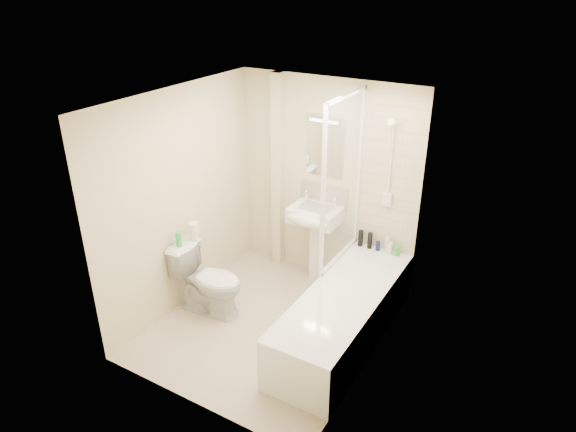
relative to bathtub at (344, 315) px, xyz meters
The scene contains 25 objects.
floor 0.83m from the bathtub, 165.07° to the right, with size 2.50×2.50×0.00m, color beige.
wall_back 1.58m from the bathtub, 125.54° to the left, with size 2.20×0.02×2.40m, color beige.
wall_left 2.07m from the bathtub, behind, with size 0.02×2.50×2.40m, color beige.
wall_right 1.00m from the bathtub, 29.74° to the right, with size 0.02×2.50×2.40m, color beige.
ceiling 2.25m from the bathtub, 165.07° to the right, with size 2.20×2.50×0.02m, color white.
tile_back 1.54m from the bathtub, 90.00° to the left, with size 0.70×0.01×1.75m, color beige.
tile_right 1.19m from the bathtub, ahead, with size 0.01×2.10×1.75m, color beige.
pipe_boxing 1.92m from the bathtub, 144.15° to the left, with size 0.12×0.12×2.40m, color beige.
splashback 1.50m from the bathtub, 126.79° to the left, with size 0.60×0.01×0.30m, color beige.
mirror 1.83m from the bathtub, 126.84° to the left, with size 0.46×0.01×0.60m, color white.
strip_light 2.10m from the bathtub, 127.46° to the left, with size 0.42×0.07×0.07m, color silver.
bathtub is the anchor object (origin of this frame).
shower_screen 1.35m from the bathtub, 120.33° to the left, with size 0.04×0.92×1.80m.
shower_fixture 1.60m from the bathtub, 90.10° to the left, with size 0.10×0.16×0.99m.
pedestal_sink 1.22m from the bathtub, 133.71° to the left, with size 0.56×0.51×1.09m.
bottle_black_a 1.06m from the bathtub, 104.78° to the left, with size 0.06×0.06×0.19m, color black.
bottle_black_b 1.03m from the bathtub, 98.27° to the left, with size 0.05×0.05×0.19m, color black.
bottle_blue 1.01m from the bathtub, 92.42° to the left, with size 0.05×0.05×0.11m, color #121950.
bottle_cream 1.03m from the bathtub, 85.97° to the left, with size 0.05×0.05×0.19m, color beige.
bottle_white_b 1.02m from the bathtub, 84.05° to the left, with size 0.06×0.06×0.14m, color white.
bottle_green 1.03m from the bathtub, 79.18° to the left, with size 0.06×0.06×0.10m, color green.
toilet 1.50m from the bathtub, 168.57° to the right, with size 0.79×0.50×0.77m, color white.
toilet_roll_lower 1.82m from the bathtub, behind, with size 0.10×0.10×0.11m, color white.
toilet_roll_upper 1.83m from the bathtub, behind, with size 0.11×0.11×0.10m, color white.
green_bottle 1.88m from the bathtub, 167.17° to the right, with size 0.06×0.06×0.16m, color green.
Camera 1 is at (2.38, -3.71, 3.41)m, focal length 32.00 mm.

